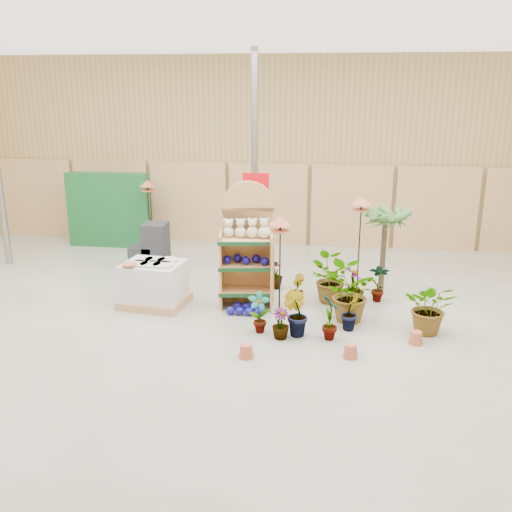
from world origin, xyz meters
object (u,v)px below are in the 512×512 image
Objects in this scene: pallet_stack at (154,284)px; bird_table_front at (280,224)px; display_shelf at (247,250)px; potted_plant_2 at (347,293)px.

bird_table_front reaches higher than pallet_stack.
pallet_stack is at bearing -178.05° from display_shelf.
pallet_stack is 2.72m from bird_table_front.
bird_table_front is at bearing -163.37° from potted_plant_2.
potted_plant_2 is (1.09, 0.33, -1.22)m from bird_table_front.
pallet_stack is (-1.65, -0.28, -0.61)m from display_shelf.
display_shelf reaches higher than bird_table_front.
bird_table_front is 1.67m from potted_plant_2.
potted_plant_2 is (1.75, -0.56, -0.53)m from display_shelf.
pallet_stack is 1.26× the size of potted_plant_2.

